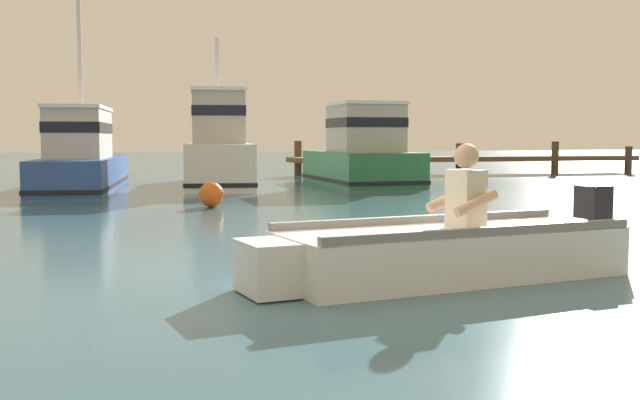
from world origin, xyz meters
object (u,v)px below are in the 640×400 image
mooring_buoy (211,195)px  moored_boat_white (218,151)px  moored_boat_blue (82,159)px  moored_boat_green (362,155)px  rowboat_with_person (444,250)px

mooring_buoy → moored_boat_white: bearing=81.9°
moored_boat_blue → moored_boat_green: (7.08, 0.01, 0.06)m
rowboat_with_person → moored_boat_blue: 13.55m
moored_boat_white → moored_boat_green: moored_boat_white is taller
rowboat_with_person → moored_boat_blue: moored_boat_blue is taller
rowboat_with_person → moored_boat_green: bearing=75.5°
moored_boat_blue → rowboat_with_person: bearing=-74.1°
moored_boat_blue → moored_boat_green: bearing=0.1°
moored_boat_green → mooring_buoy: moored_boat_green is taller
rowboat_with_person → moored_boat_green: moored_boat_green is taller
moored_boat_green → rowboat_with_person: bearing=-104.5°
moored_boat_green → mooring_buoy: 7.26m
moored_boat_white → rowboat_with_person: bearing=-88.4°
rowboat_with_person → mooring_buoy: (-1.23, 7.45, -0.02)m
rowboat_with_person → moored_boat_white: moored_boat_white is taller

